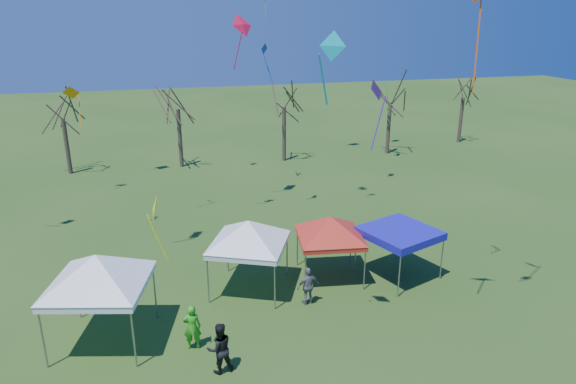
# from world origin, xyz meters

# --- Properties ---
(ground) EXTENTS (140.00, 140.00, 0.00)m
(ground) POSITION_xyz_m (0.00, 0.00, 0.00)
(ground) COLOR #2A4C18
(ground) RESTS_ON ground
(tree_1) EXTENTS (3.42, 3.42, 7.54)m
(tree_1) POSITION_xyz_m (-10.77, 24.65, 5.79)
(tree_1) COLOR #3D2D21
(tree_1) RESTS_ON ground
(tree_2) EXTENTS (3.71, 3.71, 8.18)m
(tree_2) POSITION_xyz_m (-2.37, 24.38, 6.29)
(tree_2) COLOR #3D2D21
(tree_2) RESTS_ON ground
(tree_3) EXTENTS (3.59, 3.59, 7.91)m
(tree_3) POSITION_xyz_m (6.03, 24.04, 6.08)
(tree_3) COLOR #3D2D21
(tree_3) RESTS_ON ground
(tree_4) EXTENTS (3.58, 3.58, 7.89)m
(tree_4) POSITION_xyz_m (15.36, 24.00, 6.06)
(tree_4) COLOR #3D2D21
(tree_4) RESTS_ON ground
(tree_5) EXTENTS (3.39, 3.39, 7.46)m
(tree_5) POSITION_xyz_m (23.72, 26.07, 5.73)
(tree_5) COLOR #3D2D21
(tree_5) RESTS_ON ground
(tent_white_west) EXTENTS (4.56, 4.56, 4.15)m
(tent_white_west) POSITION_xyz_m (-6.58, 1.59, 3.35)
(tent_white_west) COLOR gray
(tent_white_west) RESTS_ON ground
(tent_white_mid) EXTENTS (4.08, 4.08, 3.83)m
(tent_white_mid) POSITION_xyz_m (-0.63, 3.98, 3.09)
(tent_white_mid) COLOR gray
(tent_white_mid) RESTS_ON ground
(tent_red) EXTENTS (3.97, 3.97, 3.53)m
(tent_red) POSITION_xyz_m (3.16, 4.14, 2.85)
(tent_red) COLOR gray
(tent_red) RESTS_ON ground
(tent_blue) EXTENTS (3.83, 3.83, 2.35)m
(tent_blue) POSITION_xyz_m (6.30, 3.46, 2.16)
(tent_blue) COLOR gray
(tent_blue) RESTS_ON ground
(person_green) EXTENTS (0.69, 0.50, 1.78)m
(person_green) POSITION_xyz_m (-3.44, 0.31, 0.89)
(person_green) COLOR green
(person_green) RESTS_ON ground
(person_grey) EXTENTS (1.05, 0.58, 1.70)m
(person_grey) POSITION_xyz_m (1.53, 2.13, 0.85)
(person_grey) COLOR slate
(person_grey) RESTS_ON ground
(person_dark) EXTENTS (1.00, 0.83, 1.86)m
(person_dark) POSITION_xyz_m (-2.64, -1.25, 0.93)
(person_dark) COLOR black
(person_dark) RESTS_ON ground
(kite_11) EXTENTS (1.71, 1.52, 3.19)m
(kite_11) POSITION_xyz_m (1.16, 14.43, 11.02)
(kite_11) COLOR red
(kite_11) RESTS_ON ground
(kite_13) EXTENTS (1.09, 0.77, 2.65)m
(kite_13) POSITION_xyz_m (-9.12, 19.04, 6.90)
(kite_13) COLOR orange
(kite_13) RESTS_ON ground
(kite_1) EXTENTS (0.54, 1.05, 2.37)m
(kite_1) POSITION_xyz_m (-4.38, -0.78, 5.97)
(kite_1) COLOR #EDFF1A
(kite_1) RESTS_ON ground
(kite_17) EXTENTS (0.65, 1.12, 3.36)m
(kite_17) POSITION_xyz_m (6.10, 6.39, 8.22)
(kite_17) COLOR #6A1BC0
(kite_17) RESTS_ON ground
(kite_27) EXTENTS (0.81, 0.85, 2.30)m
(kite_27) POSITION_xyz_m (1.22, -0.91, 10.73)
(kite_27) COLOR #0CB1BC
(kite_27) RESTS_ON ground
(kite_22) EXTENTS (0.89, 0.89, 2.56)m
(kite_22) POSITION_xyz_m (3.13, 17.76, 9.37)
(kite_22) COLOR #123EC1
(kite_22) RESTS_ON ground
(kite_12) EXTENTS (0.77, 0.95, 2.69)m
(kite_12) POSITION_xyz_m (14.09, 21.81, 5.92)
(kite_12) COLOR green
(kite_12) RESTS_ON ground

